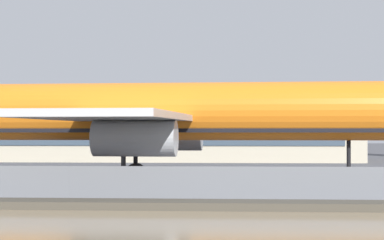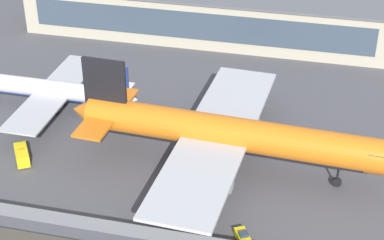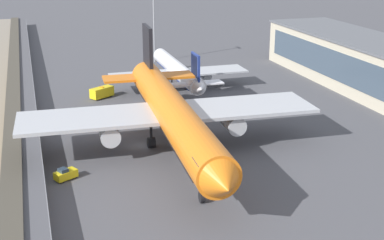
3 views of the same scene
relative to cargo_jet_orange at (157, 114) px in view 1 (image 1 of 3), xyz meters
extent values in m
plane|color=#4C4C51|center=(-3.80, -4.32, -6.57)|extent=(500.00, 500.00, 0.00)
cube|color=#474238|center=(-3.80, -24.82, -6.32)|extent=(320.00, 3.00, 0.50)
cube|color=slate|center=(-3.80, -20.32, -5.34)|extent=(280.00, 0.08, 2.46)
cylinder|color=slate|center=(-3.80, -20.32, -5.34)|extent=(0.10, 0.10, 2.46)
cylinder|color=orange|center=(0.77, -0.04, 0.24)|extent=(49.94, 8.09, 5.56)
cube|color=black|center=(0.77, -0.04, -1.29)|extent=(42.43, 6.60, 1.00)
cube|color=#B7BABF|center=(-1.10, 12.00, -0.46)|extent=(12.14, 24.39, 0.56)
cube|color=#B7BABF|center=(-2.32, -11.83, -0.46)|extent=(12.14, 24.39, 0.56)
cylinder|color=#B7BABF|center=(0.29, 10.02, -2.26)|extent=(7.11, 3.41, 3.06)
cylinder|color=#B7BABF|center=(-0.73, -10.00, -2.26)|extent=(7.11, 3.41, 3.06)
cylinder|color=black|center=(18.15, -0.93, -4.17)|extent=(0.39, 0.39, 3.25)
cylinder|color=black|center=(18.15, -0.93, -5.79)|extent=(1.59, 0.69, 1.56)
cylinder|color=black|center=(-2.55, 3.05, -4.17)|extent=(0.44, 0.44, 3.25)
cylinder|color=black|center=(-2.55, 3.05, -5.79)|extent=(1.85, 1.34, 1.79)
cylinder|color=black|center=(-2.85, -2.78, -4.17)|extent=(0.44, 0.44, 3.25)
cylinder|color=black|center=(-2.85, -2.78, -5.79)|extent=(1.85, 1.34, 1.79)
cube|color=yellow|center=(5.69, -17.32, -5.83)|extent=(2.94, 3.58, 1.11)
cube|color=#283847|center=(5.88, -17.67, -5.02)|extent=(1.66, 1.60, 0.50)
cylinder|color=black|center=(6.76, -17.86, -6.22)|extent=(0.53, 0.72, 0.70)
cylinder|color=black|center=(5.57, -18.51, -6.22)|extent=(0.53, 0.72, 0.70)
cylinder|color=black|center=(5.81, -16.12, -6.22)|extent=(0.53, 0.72, 0.70)
cylinder|color=black|center=(4.61, -16.77, -6.22)|extent=(0.53, 0.72, 0.70)
cube|color=#BCB299|center=(-15.32, 52.73, -1.22)|extent=(85.23, 16.86, 10.70)
cube|color=#3D4C5B|center=(-15.32, 44.22, -0.69)|extent=(78.41, 0.16, 6.42)
cube|color=#5B5E63|center=(-15.32, 52.73, 4.38)|extent=(85.83, 17.46, 0.50)
camera|label=1|loc=(8.30, -71.80, -1.72)|focal=70.00mm
camera|label=2|loc=(15.18, -86.76, 55.61)|focal=60.00mm
camera|label=3|loc=(77.60, -20.79, 26.30)|focal=50.00mm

